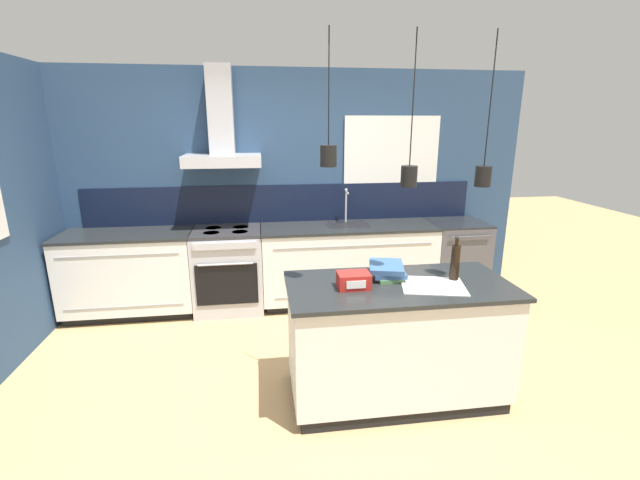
{
  "coord_description": "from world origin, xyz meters",
  "views": [
    {
      "loc": [
        -0.28,
        -2.88,
        2.04
      ],
      "look_at": [
        0.22,
        0.64,
        1.05
      ],
      "focal_mm": 24.0,
      "sensor_mm": 36.0,
      "label": 1
    }
  ],
  "objects_px": {
    "dishwasher": "(454,259)",
    "oven_range": "(229,270)",
    "bottle_on_island": "(455,262)",
    "red_supply_box": "(354,280)",
    "book_stack": "(387,270)"
  },
  "relations": [
    {
      "from": "dishwasher",
      "to": "red_supply_box",
      "type": "distance_m",
      "value": 2.51
    },
    {
      "from": "dishwasher",
      "to": "red_supply_box",
      "type": "xyz_separation_m",
      "value": [
        -1.64,
        -1.83,
        0.51
      ]
    },
    {
      "from": "oven_range",
      "to": "book_stack",
      "type": "relative_size",
      "value": 2.53
    },
    {
      "from": "dishwasher",
      "to": "oven_range",
      "type": "bearing_deg",
      "value": -179.91
    },
    {
      "from": "bottle_on_island",
      "to": "book_stack",
      "type": "height_order",
      "value": "bottle_on_island"
    },
    {
      "from": "oven_range",
      "to": "bottle_on_island",
      "type": "bearing_deg",
      "value": -45.24
    },
    {
      "from": "oven_range",
      "to": "red_supply_box",
      "type": "relative_size",
      "value": 4.06
    },
    {
      "from": "bottle_on_island",
      "to": "book_stack",
      "type": "bearing_deg",
      "value": 165.55
    },
    {
      "from": "dishwasher",
      "to": "bottle_on_island",
      "type": "height_order",
      "value": "bottle_on_island"
    },
    {
      "from": "oven_range",
      "to": "dishwasher",
      "type": "bearing_deg",
      "value": 0.09
    },
    {
      "from": "oven_range",
      "to": "dishwasher",
      "type": "xyz_separation_m",
      "value": [
        2.64,
        0.0,
        -0.0
      ]
    },
    {
      "from": "dishwasher",
      "to": "book_stack",
      "type": "xyz_separation_m",
      "value": [
        -1.35,
        -1.66,
        0.51
      ]
    },
    {
      "from": "bottle_on_island",
      "to": "red_supply_box",
      "type": "distance_m",
      "value": 0.77
    },
    {
      "from": "bottle_on_island",
      "to": "dishwasher",
      "type": "bearing_deg",
      "value": 63.77
    },
    {
      "from": "red_supply_box",
      "to": "bottle_on_island",
      "type": "bearing_deg",
      "value": 3.45
    }
  ]
}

